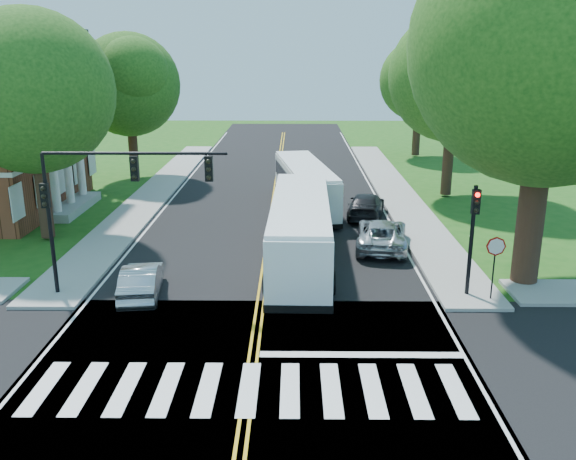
{
  "coord_description": "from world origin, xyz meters",
  "views": [
    {
      "loc": [
        1.31,
        -16.16,
        9.47
      ],
      "look_at": [
        1.05,
        7.74,
        2.4
      ],
      "focal_mm": 38.0,
      "sensor_mm": 36.0,
      "label": 1
    }
  ],
  "objects_px": {
    "bus_follow": "(305,185)",
    "signal_nw": "(106,189)",
    "hatchback": "(141,281)",
    "bus_lead": "(300,230)",
    "suv": "(382,234)",
    "signal_ne": "(473,226)",
    "dark_sedan": "(366,205)"
  },
  "relations": [
    {
      "from": "bus_lead",
      "to": "suv",
      "type": "relative_size",
      "value": 2.31
    },
    {
      "from": "hatchback",
      "to": "suv",
      "type": "distance_m",
      "value": 12.19
    },
    {
      "from": "suv",
      "to": "signal_nw",
      "type": "bearing_deg",
      "value": 36.84
    },
    {
      "from": "signal_ne",
      "to": "suv",
      "type": "xyz_separation_m",
      "value": [
        -2.56,
        6.29,
        -2.23
      ]
    },
    {
      "from": "signal_nw",
      "to": "bus_follow",
      "type": "xyz_separation_m",
      "value": [
        7.81,
        14.2,
        -2.9
      ]
    },
    {
      "from": "bus_follow",
      "to": "hatchback",
      "type": "xyz_separation_m",
      "value": [
        -6.72,
        -14.24,
        -0.8
      ]
    },
    {
      "from": "suv",
      "to": "dark_sedan",
      "type": "height_order",
      "value": "suv"
    },
    {
      "from": "signal_ne",
      "to": "bus_follow",
      "type": "bearing_deg",
      "value": 113.77
    },
    {
      "from": "bus_follow",
      "to": "hatchback",
      "type": "distance_m",
      "value": 15.76
    },
    {
      "from": "suv",
      "to": "bus_follow",
      "type": "bearing_deg",
      "value": -56.83
    },
    {
      "from": "bus_follow",
      "to": "suv",
      "type": "bearing_deg",
      "value": 106.0
    },
    {
      "from": "signal_nw",
      "to": "hatchback",
      "type": "bearing_deg",
      "value": -1.91
    },
    {
      "from": "signal_nw",
      "to": "bus_follow",
      "type": "relative_size",
      "value": 0.65
    },
    {
      "from": "signal_nw",
      "to": "bus_lead",
      "type": "bearing_deg",
      "value": 27.69
    },
    {
      "from": "suv",
      "to": "dark_sedan",
      "type": "bearing_deg",
      "value": -80.8
    },
    {
      "from": "bus_follow",
      "to": "dark_sedan",
      "type": "xyz_separation_m",
      "value": [
        3.58,
        -2.03,
        -0.77
      ]
    },
    {
      "from": "signal_ne",
      "to": "bus_lead",
      "type": "bearing_deg",
      "value": 149.53
    },
    {
      "from": "bus_follow",
      "to": "signal_nw",
      "type": "bearing_deg",
      "value": 52.14
    },
    {
      "from": "signal_nw",
      "to": "bus_follow",
      "type": "distance_m",
      "value": 16.46
    },
    {
      "from": "signal_nw",
      "to": "hatchback",
      "type": "distance_m",
      "value": 3.86
    },
    {
      "from": "bus_lead",
      "to": "suv",
      "type": "bearing_deg",
      "value": -148.28
    },
    {
      "from": "bus_lead",
      "to": "hatchback",
      "type": "distance_m",
      "value": 7.53
    },
    {
      "from": "hatchback",
      "to": "dark_sedan",
      "type": "height_order",
      "value": "dark_sedan"
    },
    {
      "from": "signal_nw",
      "to": "hatchback",
      "type": "xyz_separation_m",
      "value": [
        1.09,
        -0.04,
        -3.7
      ]
    },
    {
      "from": "bus_follow",
      "to": "dark_sedan",
      "type": "distance_m",
      "value": 4.19
    },
    {
      "from": "signal_ne",
      "to": "hatchback",
      "type": "relative_size",
      "value": 1.09
    },
    {
      "from": "signal_nw",
      "to": "dark_sedan",
      "type": "bearing_deg",
      "value": 46.89
    },
    {
      "from": "signal_ne",
      "to": "bus_follow",
      "type": "relative_size",
      "value": 0.4
    },
    {
      "from": "bus_lead",
      "to": "bus_follow",
      "type": "bearing_deg",
      "value": -90.87
    },
    {
      "from": "signal_nw",
      "to": "dark_sedan",
      "type": "distance_m",
      "value": 17.06
    },
    {
      "from": "signal_nw",
      "to": "signal_ne",
      "type": "height_order",
      "value": "signal_nw"
    },
    {
      "from": "suv",
      "to": "bus_lead",
      "type": "bearing_deg",
      "value": 38.67
    }
  ]
}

